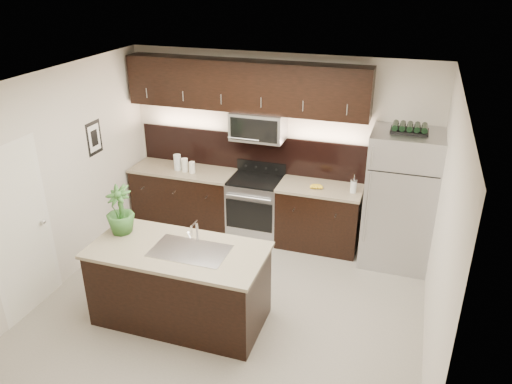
% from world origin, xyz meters
% --- Properties ---
extents(ground, '(4.50, 4.50, 0.00)m').
position_xyz_m(ground, '(0.00, 0.00, 0.00)').
color(ground, gray).
rests_on(ground, ground).
extents(room_walls, '(4.52, 4.02, 2.71)m').
position_xyz_m(room_walls, '(-0.11, -0.04, 1.70)').
color(room_walls, beige).
rests_on(room_walls, ground).
extents(counter_run, '(3.51, 0.65, 0.94)m').
position_xyz_m(counter_run, '(-0.46, 1.69, 0.47)').
color(counter_run, black).
rests_on(counter_run, ground).
extents(upper_fixtures, '(3.49, 0.40, 1.66)m').
position_xyz_m(upper_fixtures, '(-0.43, 1.84, 2.14)').
color(upper_fixtures, black).
rests_on(upper_fixtures, counter_run).
extents(island, '(1.96, 0.96, 0.94)m').
position_xyz_m(island, '(-0.45, -0.45, 0.47)').
color(island, black).
rests_on(island, ground).
extents(sink_faucet, '(0.84, 0.50, 0.28)m').
position_xyz_m(sink_faucet, '(-0.30, -0.44, 0.96)').
color(sink_faucet, silver).
rests_on(sink_faucet, island).
extents(refrigerator, '(0.90, 0.81, 1.87)m').
position_xyz_m(refrigerator, '(1.80, 1.63, 0.94)').
color(refrigerator, '#B2B2B7').
rests_on(refrigerator, ground).
extents(wine_rack, '(0.46, 0.29, 0.11)m').
position_xyz_m(wine_rack, '(1.80, 1.63, 1.92)').
color(wine_rack, black).
rests_on(wine_rack, refrigerator).
extents(plant, '(0.38, 0.38, 0.58)m').
position_xyz_m(plant, '(-1.23, -0.31, 1.23)').
color(plant, '#2C5A24').
rests_on(plant, island).
extents(canisters, '(0.36, 0.14, 0.24)m').
position_xyz_m(canisters, '(-1.38, 1.62, 1.05)').
color(canisters, silver).
rests_on(canisters, counter_run).
extents(french_press, '(0.09, 0.09, 0.26)m').
position_xyz_m(french_press, '(1.17, 1.64, 1.04)').
color(french_press, silver).
rests_on(french_press, counter_run).
extents(bananas, '(0.22, 0.19, 0.06)m').
position_xyz_m(bananas, '(0.61, 1.61, 0.97)').
color(bananas, gold).
rests_on(bananas, counter_run).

